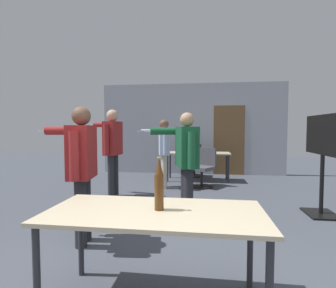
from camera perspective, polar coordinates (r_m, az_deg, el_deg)
back_wall at (r=7.98m, az=5.44°, el=3.22°), size 5.49×0.12×2.72m
conference_table_near at (r=2.06m, az=-2.84°, el=-16.20°), size 1.64×0.77×0.74m
conference_table_far at (r=6.94m, az=6.50°, el=-2.51°), size 1.66×0.67×0.74m
tv_screen at (r=4.74m, az=30.67°, el=-1.38°), size 0.44×1.24×1.58m
person_right_polo at (r=3.22m, az=-18.43°, el=-3.82°), size 0.81×0.64×1.61m
person_near_casual at (r=5.99m, az=-0.99°, el=-0.61°), size 0.81×0.56×1.57m
person_center_tall at (r=5.32m, az=-12.06°, el=-0.03°), size 0.77×0.69×1.74m
person_far_watching at (r=3.99m, az=3.95°, el=-2.53°), size 0.88×0.68×1.61m
office_chair_far_right at (r=7.48m, az=5.69°, el=-3.74°), size 0.52×0.56×0.94m
office_chair_mid_tucked at (r=6.24m, az=7.74°, el=-5.41°), size 0.66×0.68×0.90m
beer_bottle at (r=2.01m, az=-1.95°, el=-8.93°), size 0.07×0.07×0.40m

